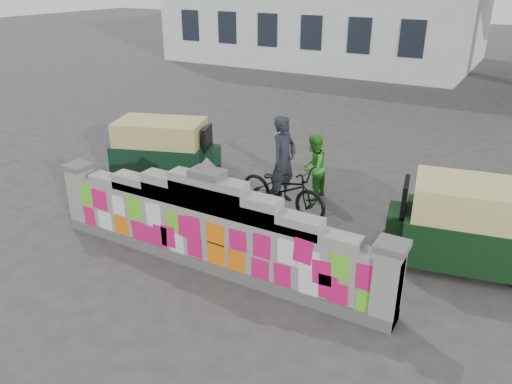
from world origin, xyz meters
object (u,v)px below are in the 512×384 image
rickshaw_right (474,225)px  cyclist_bike (283,189)px  pedestrian (313,167)px  cyclist_rider (283,172)px  rickshaw_left (164,149)px

rickshaw_right → cyclist_bike: bearing=-14.7°
cyclist_bike → pedestrian: (0.24, 0.98, 0.20)m
cyclist_rider → pedestrian: bearing=-6.2°
cyclist_bike → pedestrian: bearing=-6.2°
cyclist_bike → rickshaw_left: 3.43m
cyclist_bike → cyclist_rider: size_ratio=1.12×
cyclist_rider → pedestrian: 1.03m
cyclist_bike → cyclist_rider: cyclist_rider is taller
rickshaw_left → rickshaw_right: (7.12, -0.60, 0.04)m
cyclist_bike → cyclist_rider: (-0.00, 0.00, 0.38)m
pedestrian → rickshaw_right: rickshaw_right is taller
cyclist_rider → rickshaw_right: (3.72, -0.26, -0.13)m
rickshaw_right → cyclist_rider: bearing=-14.7°
cyclist_rider → rickshaw_left: bearing=92.0°
cyclist_rider → rickshaw_left: (-3.40, 0.34, -0.17)m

